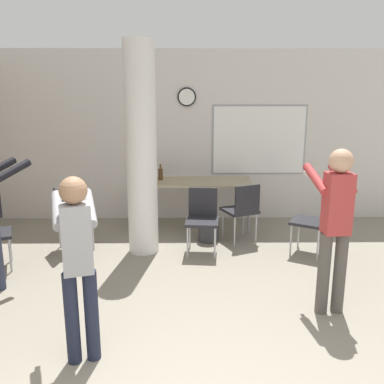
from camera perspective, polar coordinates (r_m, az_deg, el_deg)
The scene contains 11 objects.
wall_back at distance 7.18m, azimuth -0.22°, elevation 7.39°, with size 8.00×0.15×2.80m.
support_pillar at distance 5.67m, azimuth -6.78°, elevation 5.51°, with size 0.40×0.40×2.80m.
folding_table at distance 6.74m, azimuth 0.03°, elevation 1.08°, with size 1.85×0.70×0.77m.
bottle_on_table at distance 6.79m, azimuth -4.22°, elevation 2.42°, with size 0.07×0.07×0.25m.
waste_bin at distance 6.32m, azimuth 2.21°, elevation -5.07°, with size 0.30×0.30×0.33m.
chair_near_pillar at distance 6.10m, azimuth -16.00°, elevation -2.92°, with size 0.60×0.60×0.87m.
chair_mid_room at distance 5.94m, azimuth 16.04°, elevation -3.38°, with size 0.60×0.60×0.87m.
chair_table_front at distance 5.82m, azimuth 1.38°, elevation -3.18°, with size 0.48×0.48×0.87m.
chair_table_right at distance 6.23m, azimuth 6.71°, elevation -2.10°, with size 0.58×0.58×0.87m.
person_playing_side at distance 4.36m, azimuth 18.52°, elevation -3.39°, with size 0.41×0.64×1.66m.
person_playing_front at distance 3.53m, azimuth -15.02°, elevation -8.19°, with size 0.47×0.62×1.57m.
Camera 1 is at (-0.03, -2.08, 2.23)m, focal length 40.00 mm.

